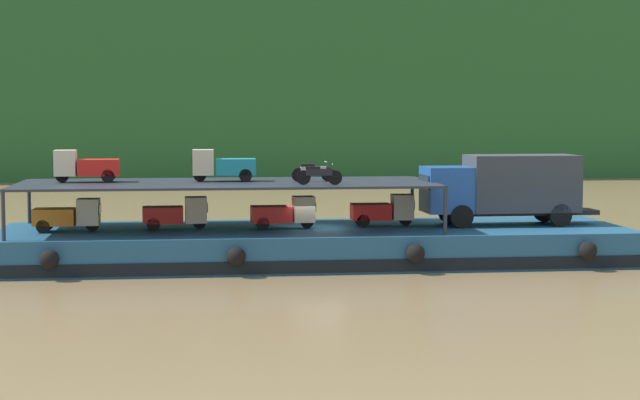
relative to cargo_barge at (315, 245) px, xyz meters
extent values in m
plane|color=olive|center=(0.00, 0.03, -0.75)|extent=(400.00, 400.00, 0.00)
cube|color=#235628|center=(0.00, 68.02, 14.91)|extent=(113.47, 27.02, 31.32)
cube|color=navy|center=(0.00, 0.03, 0.00)|extent=(26.87, 7.53, 1.50)
cube|color=black|center=(0.00, -3.75, -0.40)|extent=(26.33, 0.06, 0.50)
sphere|color=black|center=(-10.75, -3.96, 0.10)|extent=(0.76, 0.76, 0.76)
sphere|color=black|center=(-3.58, -3.96, 0.10)|extent=(0.76, 0.76, 0.76)
sphere|color=black|center=(3.58, -3.96, 0.10)|extent=(0.76, 0.76, 0.76)
sphere|color=black|center=(10.75, -3.96, 0.10)|extent=(0.76, 0.76, 0.76)
cube|color=#1E4C99|center=(5.84, 0.13, 2.35)|extent=(2.05, 2.23, 2.00)
cube|color=#192833|center=(4.81, 0.11, 2.70)|extent=(0.10, 1.84, 0.60)
cube|color=#33383D|center=(9.23, 0.21, 2.60)|extent=(4.85, 2.40, 2.50)
cube|color=black|center=(9.23, 0.21, 1.30)|extent=(6.83, 1.53, 0.20)
cylinder|color=black|center=(6.21, 1.15, 1.25)|extent=(1.01, 0.30, 1.00)
cylinder|color=black|center=(6.26, -0.87, 1.25)|extent=(1.01, 0.30, 1.00)
cylinder|color=black|center=(10.65, 1.25, 1.25)|extent=(1.01, 0.30, 1.00)
cylinder|color=black|center=(10.70, -0.77, 1.25)|extent=(1.01, 0.30, 1.00)
cylinder|color=#232833|center=(4.95, 3.32, 1.75)|extent=(0.16, 0.16, 2.00)
cylinder|color=#232833|center=(4.95, -3.25, 1.75)|extent=(0.16, 0.16, 2.00)
cylinder|color=#232833|center=(-12.55, 3.32, 1.75)|extent=(0.16, 0.16, 2.00)
cylinder|color=#232833|center=(-12.55, -3.25, 1.75)|extent=(0.16, 0.16, 2.00)
cube|color=#232833|center=(-3.80, 0.03, 2.70)|extent=(17.67, 6.73, 0.10)
cube|color=orange|center=(-11.00, -0.26, 1.38)|extent=(1.72, 1.22, 0.70)
cube|color=beige|center=(-9.60, -0.28, 1.58)|extent=(0.91, 1.01, 1.10)
cube|color=#19232D|center=(-9.13, -0.28, 1.69)|extent=(0.05, 0.85, 0.38)
cylinder|color=black|center=(-9.45, -0.28, 1.03)|extent=(0.56, 0.15, 0.56)
cylinder|color=black|center=(-11.40, -0.78, 1.03)|extent=(0.56, 0.15, 0.56)
cylinder|color=black|center=(-11.39, 0.28, 1.03)|extent=(0.56, 0.15, 0.56)
cube|color=red|center=(-6.52, 0.04, 1.38)|extent=(1.74, 1.26, 0.70)
cube|color=beige|center=(-5.12, 0.09, 1.58)|extent=(0.93, 1.03, 1.10)
cube|color=#19232D|center=(-4.66, 0.11, 1.69)|extent=(0.07, 0.85, 0.38)
cylinder|color=black|center=(-4.97, 0.10, 1.03)|extent=(0.56, 0.16, 0.56)
cylinder|color=black|center=(-6.91, -0.50, 1.03)|extent=(0.56, 0.16, 0.56)
cylinder|color=black|center=(-6.94, 0.56, 1.03)|extent=(0.56, 0.16, 0.56)
cube|color=red|center=(-1.93, -0.20, 1.38)|extent=(1.73, 1.24, 0.70)
cube|color=beige|center=(-0.53, -0.16, 1.58)|extent=(0.93, 1.02, 1.10)
cube|color=#19232D|center=(-0.06, -0.15, 1.69)|extent=(0.06, 0.85, 0.38)
cylinder|color=black|center=(-0.38, -0.16, 1.03)|extent=(0.56, 0.15, 0.56)
cylinder|color=black|center=(-2.31, -0.74, 1.03)|extent=(0.56, 0.15, 0.56)
cylinder|color=black|center=(-2.34, 0.32, 1.03)|extent=(0.56, 0.15, 0.56)
cube|color=red|center=(2.50, 0.44, 1.38)|extent=(1.73, 1.25, 0.70)
cube|color=#C6B793|center=(3.90, 0.40, 1.58)|extent=(0.93, 1.02, 1.10)
cube|color=#19232D|center=(4.37, 0.38, 1.69)|extent=(0.06, 0.85, 0.38)
cylinder|color=black|center=(4.05, 0.39, 1.03)|extent=(0.56, 0.16, 0.56)
cylinder|color=black|center=(2.09, -0.08, 1.03)|extent=(0.56, 0.16, 0.56)
cylinder|color=black|center=(2.12, 0.98, 1.03)|extent=(0.56, 0.16, 0.56)
cube|color=red|center=(-9.23, 0.80, 3.38)|extent=(1.72, 1.23, 0.70)
cube|color=beige|center=(-10.63, 0.77, 3.58)|extent=(0.92, 1.02, 1.10)
cube|color=#19232D|center=(-11.10, 0.76, 3.69)|extent=(0.06, 0.85, 0.38)
cylinder|color=black|center=(-10.78, 0.77, 3.03)|extent=(0.56, 0.15, 0.56)
cylinder|color=black|center=(-8.84, 1.34, 3.03)|extent=(0.56, 0.15, 0.56)
cylinder|color=black|center=(-8.81, 0.28, 3.03)|extent=(0.56, 0.15, 0.56)
cube|color=teal|center=(-3.39, 0.64, 3.38)|extent=(1.72, 1.23, 0.70)
cube|color=beige|center=(-4.79, 0.66, 3.58)|extent=(0.92, 1.02, 1.10)
cube|color=#19232D|center=(-5.26, 0.67, 3.69)|extent=(0.06, 0.85, 0.38)
cylinder|color=black|center=(-4.94, 0.67, 3.03)|extent=(0.56, 0.15, 0.56)
cylinder|color=black|center=(-2.98, 1.16, 3.03)|extent=(0.56, 0.15, 0.56)
cylinder|color=black|center=(-3.00, 0.10, 3.03)|extent=(0.56, 0.15, 0.56)
cylinder|color=black|center=(0.58, -2.06, 3.05)|extent=(0.61, 0.17, 0.60)
cylinder|color=black|center=(-0.71, -1.91, 3.05)|extent=(0.61, 0.17, 0.60)
cube|color=black|center=(-0.07, -1.99, 3.27)|extent=(1.12, 0.33, 0.28)
cube|color=black|center=(-0.31, -1.96, 3.45)|extent=(0.62, 0.27, 0.12)
cylinder|color=#B2B2B7|center=(0.48, -2.05, 3.60)|extent=(0.10, 0.55, 0.04)
cylinder|color=black|center=(0.57, 0.07, 3.05)|extent=(0.60, 0.14, 0.60)
cylinder|color=black|center=(-0.73, -0.01, 3.05)|extent=(0.60, 0.14, 0.60)
cube|color=#B7B7BC|center=(-0.08, 0.03, 3.27)|extent=(1.11, 0.27, 0.28)
cube|color=black|center=(-0.33, 0.02, 3.45)|extent=(0.61, 0.24, 0.12)
cylinder|color=#B2B2B7|center=(0.47, 0.07, 3.60)|extent=(0.07, 0.55, 0.04)
camera|label=1|loc=(-5.21, -45.25, 5.74)|focal=59.51mm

